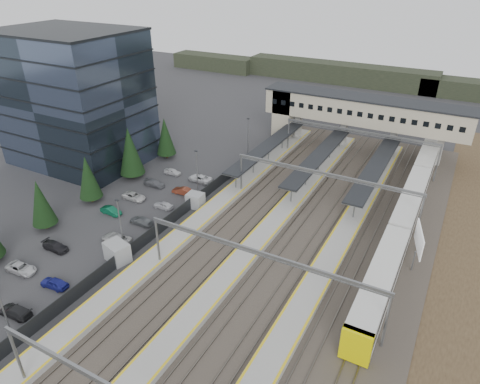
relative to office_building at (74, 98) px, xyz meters
The scene contains 15 objects.
ground 39.86m from the office_building, 18.43° to the right, with size 220.00×220.00×0.00m, color #2B2B2D.
office_building is the anchor object (origin of this frame).
conifer_row 22.40m from the office_building, 48.57° to the right, with size 4.42×49.82×9.50m.
car_park 31.52m from the office_building, 39.11° to the right, with size 10.35×44.60×1.23m.
lampposts 31.00m from the office_building, 21.00° to the right, with size 0.50×53.25×8.07m.
fence 32.32m from the office_building, 13.35° to the right, with size 0.08×90.00×2.00m.
relay_cabin_near 37.52m from the office_building, 37.34° to the right, with size 3.64×3.05×2.62m.
relay_cabin_far 32.14m from the office_building, 10.19° to the right, with size 2.66×2.26×2.31m.
rail_corridor 47.39m from the office_building, ahead, with size 34.00×90.00×0.92m.
canopies 46.29m from the office_building, 19.23° to the left, with size 23.10×30.00×3.28m.
footbridge 53.18m from the office_building, 34.47° to the left, with size 40.40×6.40×11.20m.
gantries 49.23m from the office_building, 10.62° to the right, with size 28.40×62.28×7.17m.
train 61.30m from the office_building, ahead, with size 2.99×62.56×3.77m.
billboard 63.40m from the office_building, ahead, with size 1.60×5.64×4.88m.
treeline_far 100.53m from the office_building, 53.31° to the left, with size 170.00×19.00×7.00m.
Camera 1 is at (28.00, -41.77, 34.55)m, focal length 32.00 mm.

